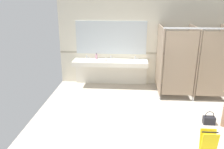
% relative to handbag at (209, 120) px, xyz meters
% --- Properties ---
extents(ground_plane, '(6.53, 6.04, 0.10)m').
position_rel_handbag_xyz_m(ground_plane, '(-0.88, -0.19, -0.15)').
color(ground_plane, '#B2A899').
extents(wall_back, '(6.53, 0.12, 2.75)m').
position_rel_handbag_xyz_m(wall_back, '(-0.88, 2.59, 1.27)').
color(wall_back, beige).
rests_on(wall_back, ground_plane).
extents(wall_back_tile_band, '(6.53, 0.01, 0.06)m').
position_rel_handbag_xyz_m(wall_back_tile_band, '(-0.88, 2.52, 0.95)').
color(wall_back_tile_band, '#9E937F').
rests_on(wall_back_tile_band, wall_back).
extents(vanity_counter, '(2.37, 0.59, 0.97)m').
position_rel_handbag_xyz_m(vanity_counter, '(-2.46, 2.30, 0.54)').
color(vanity_counter, silver).
rests_on(vanity_counter, ground_plane).
extents(mirror_panel, '(2.27, 0.02, 1.06)m').
position_rel_handbag_xyz_m(mirror_panel, '(-2.46, 2.52, 1.44)').
color(mirror_panel, silver).
rests_on(mirror_panel, wall_back).
extents(bathroom_stalls, '(2.86, 1.30, 2.04)m').
position_rel_handbag_xyz_m(bathroom_stalls, '(0.43, 1.65, 0.97)').
color(bathroom_stalls, '#84705B').
rests_on(bathroom_stalls, ground_plane).
extents(handbag, '(0.26, 0.15, 0.32)m').
position_rel_handbag_xyz_m(handbag, '(0.00, 0.00, 0.00)').
color(handbag, black).
rests_on(handbag, ground_plane).
extents(soap_dispenser, '(0.07, 0.07, 0.19)m').
position_rel_handbag_xyz_m(soap_dispenser, '(-2.92, 2.39, 0.84)').
color(soap_dispenser, '#D899B2').
rests_on(soap_dispenser, vanity_counter).
extents(paper_cup, '(0.07, 0.07, 0.10)m').
position_rel_handbag_xyz_m(paper_cup, '(-2.58, 2.10, 0.81)').
color(paper_cup, white).
rests_on(paper_cup, vanity_counter).
extents(wet_floor_sign, '(0.28, 0.19, 0.55)m').
position_rel_handbag_xyz_m(wet_floor_sign, '(-0.42, -1.22, 0.18)').
color(wet_floor_sign, yellow).
rests_on(wet_floor_sign, ground_plane).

